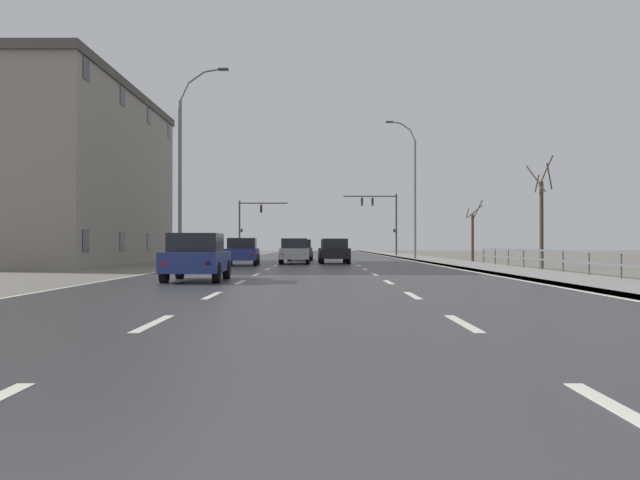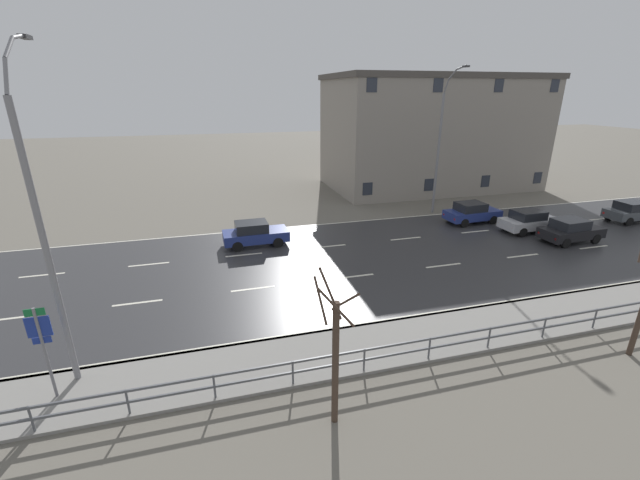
{
  "view_description": "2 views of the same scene",
  "coord_description": "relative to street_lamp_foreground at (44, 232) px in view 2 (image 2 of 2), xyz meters",
  "views": [
    {
      "loc": [
        0.17,
        -2.54,
        1.21
      ],
      "look_at": [
        0.52,
        69.81,
        1.69
      ],
      "focal_mm": 37.09,
      "sensor_mm": 36.0,
      "label": 1
    },
    {
      "loc": [
        20.8,
        16.55,
        9.34
      ],
      "look_at": [
        0.0,
        22.34,
        1.4
      ],
      "focal_mm": 22.73,
      "sensor_mm": 36.0,
      "label": 2
    }
  ],
  "objects": [
    {
      "name": "street_lamp_left_bank",
      "position": [
        -14.85,
        22.45,
        0.01
      ],
      "size": [
        2.79,
        0.24,
        11.04
      ],
      "color": "slate",
      "rests_on": "ground"
    },
    {
      "name": "highway_sign",
      "position": [
        0.96,
        -0.41,
        -3.23
      ],
      "size": [
        0.09,
        0.68,
        3.33
      ],
      "color": "slate",
      "rests_on": "ground"
    },
    {
      "name": "brick_building",
      "position": [
        -24.23,
        27.09,
        0.11
      ],
      "size": [
        11.17,
        20.65,
        10.93
      ],
      "color": "gray",
      "rests_on": "ground"
    },
    {
      "name": "car_far_left",
      "position": [
        -11.29,
        7.47,
        -4.56
      ],
      "size": [
        1.91,
        4.14,
        1.57
      ],
      "rotation": [
        0.0,
        0.0,
        0.02
      ],
      "color": "navy",
      "rests_on": "ground"
    },
    {
      "name": "bare_tree_near",
      "position": [
        4.26,
        7.92,
        -3.04
      ],
      "size": [
        1.23,
        1.29,
        5.13
      ],
      "color": "#423328",
      "rests_on": "ground"
    },
    {
      "name": "car_near_right",
      "position": [
        -8.73,
        35.72,
        -4.56
      ],
      "size": [
        1.84,
        4.1,
        1.57
      ],
      "rotation": [
        0.0,
        0.0,
        0.0
      ],
      "color": "#474C51",
      "rests_on": "ground"
    },
    {
      "name": "car_distant",
      "position": [
        -6.37,
        27.5,
        -4.56
      ],
      "size": [
        2.0,
        4.18,
        1.57
      ],
      "rotation": [
        0.0,
        0.0,
        0.05
      ],
      "color": "black",
      "rests_on": "ground"
    },
    {
      "name": "street_lamp_foreground",
      "position": [
        0.0,
        0.0,
        0.0
      ],
      "size": [
        2.65,
        0.24,
        11.0
      ],
      "color": "slate",
      "rests_on": "ground"
    },
    {
      "name": "guardrail",
      "position": [
        2.42,
        9.59,
        -4.66
      ],
      "size": [
        0.07,
        30.56,
        1.0
      ],
      "color": "#515459",
      "rests_on": "ground"
    },
    {
      "name": "car_mid_centre",
      "position": [
        -11.72,
        23.77,
        -4.56
      ],
      "size": [
        1.99,
        4.18,
        1.57
      ],
      "rotation": [
        0.0,
        0.0,
        0.05
      ],
      "color": "navy",
      "rests_on": "ground"
    },
    {
      "name": "car_near_left",
      "position": [
        -8.82,
        26.39,
        -4.56
      ],
      "size": [
        1.92,
        4.14,
        1.57
      ],
      "rotation": [
        0.0,
        0.0,
        0.03
      ],
      "color": "#B7B7BC",
      "rests_on": "ground"
    }
  ]
}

